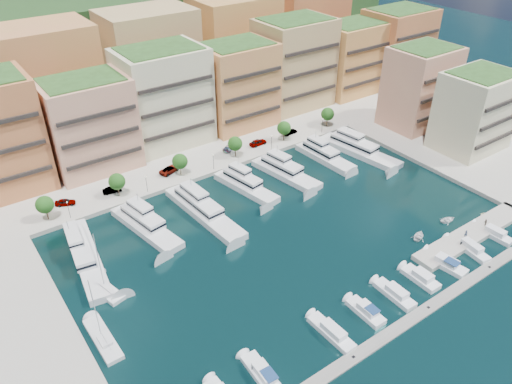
# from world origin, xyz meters

# --- Properties ---
(ground) EXTENTS (400.00, 400.00, 0.00)m
(ground) POSITION_xyz_m (0.00, 0.00, 0.00)
(ground) COLOR black
(ground) RESTS_ON ground
(north_quay) EXTENTS (220.00, 64.00, 2.00)m
(north_quay) POSITION_xyz_m (0.00, 62.00, 0.00)
(north_quay) COLOR #9E998E
(north_quay) RESTS_ON ground
(east_quay) EXTENTS (34.00, 76.00, 2.00)m
(east_quay) POSITION_xyz_m (62.00, -8.00, 0.00)
(east_quay) COLOR #9E998E
(east_quay) RESTS_ON ground
(hillside) EXTENTS (240.00, 40.00, 58.00)m
(hillside) POSITION_xyz_m (0.00, 110.00, 0.00)
(hillside) COLOR #193415
(hillside) RESTS_ON ground
(south_pontoon) EXTENTS (72.00, 2.20, 0.35)m
(south_pontoon) POSITION_xyz_m (-3.00, -30.00, 0.00)
(south_pontoon) COLOR gray
(south_pontoon) RESTS_ON ground
(finger_pier) EXTENTS (32.00, 5.00, 2.00)m
(finger_pier) POSITION_xyz_m (30.00, -22.00, 0.00)
(finger_pier) COLOR #9E998E
(finger_pier) RESTS_ON ground
(apartment_2) EXTENTS (20.00, 15.50, 22.80)m
(apartment_2) POSITION_xyz_m (-23.00, 49.99, 12.31)
(apartment_2) COLOR tan
(apartment_2) RESTS_ON north_quay
(apartment_3) EXTENTS (22.00, 16.50, 25.80)m
(apartment_3) POSITION_xyz_m (-2.00, 51.99, 13.81)
(apartment_3) COLOR beige
(apartment_3) RESTS_ON north_quay
(apartment_4) EXTENTS (20.00, 15.50, 23.80)m
(apartment_4) POSITION_xyz_m (20.00, 49.99, 12.81)
(apartment_4) COLOR #D67C50
(apartment_4) RESTS_ON north_quay
(apartment_5) EXTENTS (22.00, 16.50, 26.80)m
(apartment_5) POSITION_xyz_m (42.00, 51.99, 14.31)
(apartment_5) COLOR tan
(apartment_5) RESTS_ON north_quay
(apartment_6) EXTENTS (20.00, 15.50, 22.80)m
(apartment_6) POSITION_xyz_m (64.00, 49.99, 12.31)
(apartment_6) COLOR tan
(apartment_6) RESTS_ON north_quay
(apartment_7) EXTENTS (22.00, 16.50, 24.80)m
(apartment_7) POSITION_xyz_m (84.00, 47.99, 13.31)
(apartment_7) COLOR #CA7943
(apartment_7) RESTS_ON north_quay
(apartment_east_a) EXTENTS (18.00, 14.50, 22.80)m
(apartment_east_a) POSITION_xyz_m (62.00, 19.99, 12.31)
(apartment_east_a) COLOR tan
(apartment_east_a) RESTS_ON east_quay
(apartment_east_b) EXTENTS (18.00, 14.50, 20.80)m
(apartment_east_b) POSITION_xyz_m (62.00, 1.99, 11.31)
(apartment_east_b) COLOR beige
(apartment_east_b) RESTS_ON east_quay
(backblock_1) EXTENTS (26.00, 18.00, 30.00)m
(backblock_1) POSITION_xyz_m (-25.00, 74.00, 16.00)
(backblock_1) COLOR #D67C50
(backblock_1) RESTS_ON north_quay
(backblock_2) EXTENTS (26.00, 18.00, 30.00)m
(backblock_2) POSITION_xyz_m (5.00, 74.00, 16.00)
(backblock_2) COLOR tan
(backblock_2) RESTS_ON north_quay
(backblock_3) EXTENTS (26.00, 18.00, 30.00)m
(backblock_3) POSITION_xyz_m (35.00, 74.00, 16.00)
(backblock_3) COLOR tan
(backblock_3) RESTS_ON north_quay
(backblock_4) EXTENTS (26.00, 18.00, 30.00)m
(backblock_4) POSITION_xyz_m (65.00, 74.00, 16.00)
(backblock_4) COLOR #CA7943
(backblock_4) RESTS_ON north_quay
(tree_0) EXTENTS (3.80, 3.80, 5.65)m
(tree_0) POSITION_xyz_m (-40.00, 33.50, 4.74)
(tree_0) COLOR #473323
(tree_0) RESTS_ON north_quay
(tree_1) EXTENTS (3.80, 3.80, 5.65)m
(tree_1) POSITION_xyz_m (-24.00, 33.50, 4.74)
(tree_1) COLOR #473323
(tree_1) RESTS_ON north_quay
(tree_2) EXTENTS (3.80, 3.80, 5.65)m
(tree_2) POSITION_xyz_m (-8.00, 33.50, 4.74)
(tree_2) COLOR #473323
(tree_2) RESTS_ON north_quay
(tree_3) EXTENTS (3.80, 3.80, 5.65)m
(tree_3) POSITION_xyz_m (8.00, 33.50, 4.74)
(tree_3) COLOR #473323
(tree_3) RESTS_ON north_quay
(tree_4) EXTENTS (3.80, 3.80, 5.65)m
(tree_4) POSITION_xyz_m (24.00, 33.50, 4.74)
(tree_4) COLOR #473323
(tree_4) RESTS_ON north_quay
(tree_5) EXTENTS (3.80, 3.80, 5.65)m
(tree_5) POSITION_xyz_m (40.00, 33.50, 4.74)
(tree_5) COLOR #473323
(tree_5) RESTS_ON north_quay
(lamppost_0) EXTENTS (0.30, 0.30, 4.20)m
(lamppost_0) POSITION_xyz_m (-36.00, 31.20, 3.83)
(lamppost_0) COLOR black
(lamppost_0) RESTS_ON north_quay
(lamppost_1) EXTENTS (0.30, 0.30, 4.20)m
(lamppost_1) POSITION_xyz_m (-18.00, 31.20, 3.83)
(lamppost_1) COLOR black
(lamppost_1) RESTS_ON north_quay
(lamppost_2) EXTENTS (0.30, 0.30, 4.20)m
(lamppost_2) POSITION_xyz_m (0.00, 31.20, 3.83)
(lamppost_2) COLOR black
(lamppost_2) RESTS_ON north_quay
(lamppost_3) EXTENTS (0.30, 0.30, 4.20)m
(lamppost_3) POSITION_xyz_m (18.00, 31.20, 3.83)
(lamppost_3) COLOR black
(lamppost_3) RESTS_ON north_quay
(lamppost_4) EXTENTS (0.30, 0.30, 4.20)m
(lamppost_4) POSITION_xyz_m (36.00, 31.20, 3.83)
(lamppost_4) COLOR black
(lamppost_4) RESTS_ON north_quay
(yacht_0) EXTENTS (7.80, 25.64, 7.30)m
(yacht_0) POSITION_xyz_m (-37.71, 17.42, 1.21)
(yacht_0) COLOR silver
(yacht_0) RESTS_ON ground
(yacht_1) EXTENTS (8.00, 20.97, 7.30)m
(yacht_1) POSITION_xyz_m (-24.15, 19.56, 1.09)
(yacht_1) COLOR silver
(yacht_1) RESTS_ON ground
(yacht_2) EXTENTS (6.46, 25.37, 7.30)m
(yacht_2) POSITION_xyz_m (-11.45, 17.50, 1.21)
(yacht_2) COLOR silver
(yacht_2) RESTS_ON ground
(yacht_3) EXTENTS (7.19, 18.91, 7.30)m
(yacht_3) POSITION_xyz_m (1.93, 20.54, 1.21)
(yacht_3) COLOR silver
(yacht_3) RESTS_ON ground
(yacht_4) EXTENTS (7.80, 20.27, 7.30)m
(yacht_4) POSITION_xyz_m (13.47, 19.90, 1.09)
(yacht_4) COLOR silver
(yacht_4) RESTS_ON ground
(yacht_5) EXTENTS (5.40, 18.47, 7.30)m
(yacht_5) POSITION_xyz_m (27.08, 20.63, 1.21)
(yacht_5) COLOR silver
(yacht_5) RESTS_ON ground
(yacht_6) EXTENTS (8.41, 24.53, 7.30)m
(yacht_6) POSITION_xyz_m (36.71, 17.98, 1.21)
(yacht_6) COLOR silver
(yacht_6) RESTS_ON ground
(cruiser_1) EXTENTS (3.15, 8.69, 2.66)m
(cruiser_1) POSITION_xyz_m (-25.52, -24.61, 0.57)
(cruiser_1) COLOR white
(cruiser_1) RESTS_ON ground
(cruiser_3) EXTENTS (2.71, 9.22, 2.55)m
(cruiser_3) POSITION_xyz_m (-11.63, -24.60, 0.55)
(cruiser_3) COLOR white
(cruiser_3) RESTS_ON ground
(cruiser_4) EXTENTS (2.71, 7.29, 2.66)m
(cruiser_4) POSITION_xyz_m (-3.72, -24.60, 0.57)
(cruiser_4) COLOR white
(cruiser_4) RESTS_ON ground
(cruiser_5) EXTENTS (2.74, 8.30, 2.55)m
(cruiser_5) POSITION_xyz_m (3.53, -24.59, 0.55)
(cruiser_5) COLOR white
(cruiser_5) RESTS_ON ground
(cruiser_6) EXTENTS (2.92, 7.38, 2.55)m
(cruiser_6) POSITION_xyz_m (10.64, -24.58, 0.55)
(cruiser_6) COLOR white
(cruiser_6) RESTS_ON ground
(cruiser_7) EXTENTS (3.85, 8.92, 2.66)m
(cruiser_7) POSITION_xyz_m (17.63, -24.61, 0.57)
(cruiser_7) COLOR white
(cruiser_7) RESTS_ON ground
(cruiser_8) EXTENTS (3.53, 9.23, 2.55)m
(cruiser_8) POSITION_xyz_m (25.44, -24.60, 0.55)
(cruiser_8) COLOR white
(cruiser_8) RESTS_ON ground
(cruiser_9) EXTENTS (2.76, 8.26, 2.55)m
(cruiser_9) POSITION_xyz_m (33.62, -24.59, 0.55)
(cruiser_9) COLOR white
(cruiser_9) RESTS_ON ground
(sailboat_2) EXTENTS (4.55, 9.03, 13.20)m
(sailboat_2) POSITION_xyz_m (-37.95, 6.39, 0.32)
(sailboat_2) COLOR silver
(sailboat_2) RESTS_ON ground
(sailboat_1) EXTENTS (2.96, 10.78, 13.20)m
(sailboat_1) POSITION_xyz_m (-42.43, -4.17, 0.30)
(sailboat_1) COLOR silver
(sailboat_1) RESTS_ON ground
(tender_2) EXTENTS (4.00, 3.17, 0.75)m
(tender_2) POSITION_xyz_m (30.40, -15.89, 0.37)
(tender_2) COLOR white
(tender_2) RESTS_ON ground
(tender_0) EXTENTS (4.48, 3.91, 0.77)m
(tender_0) POSITION_xyz_m (20.70, -15.98, 0.39)
(tender_0) COLOR white
(tender_0) RESTS_ON ground
(tender_3) EXTENTS (1.56, 1.35, 0.82)m
(tender_3) POSITION_xyz_m (38.45, -19.00, 0.41)
(tender_3) COLOR #C0BD93
(tender_3) RESTS_ON ground
(car_0) EXTENTS (4.72, 3.43, 1.49)m
(car_0) POSITION_xyz_m (-35.27, 36.78, 1.75)
(car_0) COLOR gray
(car_0) RESTS_ON north_quay
(car_1) EXTENTS (4.45, 2.23, 1.40)m
(car_1) POSITION_xyz_m (-24.83, 35.57, 1.70)
(car_1) COLOR gray
(car_1) RESTS_ON north_quay
(car_2) EXTENTS (6.09, 4.22, 1.54)m
(car_2) POSITION_xyz_m (-9.70, 36.16, 1.77)
(car_2) COLOR gray
(car_2) RESTS_ON north_quay
(car_3) EXTENTS (5.57, 4.00, 1.50)m
(car_3) POSITION_xyz_m (8.91, 37.40, 1.75)
(car_3) COLOR gray
(car_3) RESTS_ON north_quay
(car_4) EXTENTS (5.08, 2.21, 1.71)m
(car_4) POSITION_xyz_m (16.58, 35.34, 1.85)
(car_4) COLOR gray
(car_4) RESTS_ON north_quay
(car_5) EXTENTS (4.54, 1.86, 1.46)m
(car_5) POSITION_xyz_m (27.80, 35.49, 1.73)
(car_5) COLOR gray
(car_5) RESTS_ON north_quay
(person_0) EXTENTS (0.51, 0.69, 1.71)m
(person_0) POSITION_xyz_m (27.39, -22.09, 1.85)
(person_0) COLOR #25334B
(person_0) RESTS_ON finger_pier
(person_1) EXTENTS (0.95, 0.94, 1.55)m
(person_1) POSITION_xyz_m (34.08, -22.08, 1.78)
(person_1) COLOR #453629
(person_1) RESTS_ON finger_pier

